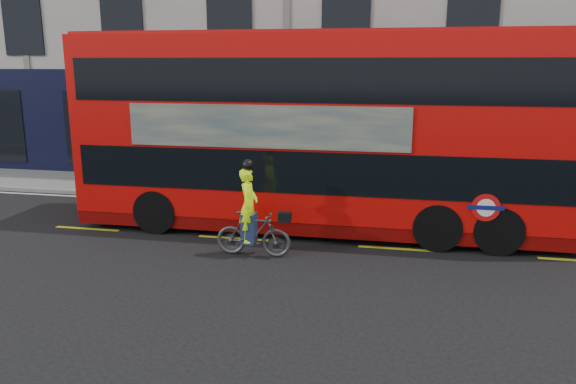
# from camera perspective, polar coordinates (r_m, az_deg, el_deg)

# --- Properties ---
(ground) EXTENTS (120.00, 120.00, 0.00)m
(ground) POSITION_cam_1_polar(r_m,az_deg,el_deg) (12.71, -7.56, -6.71)
(ground) COLOR black
(ground) RESTS_ON ground
(pavement) EXTENTS (60.00, 3.00, 0.12)m
(pavement) POSITION_cam_1_polar(r_m,az_deg,el_deg) (18.70, -1.07, 0.08)
(pavement) COLOR slate
(pavement) RESTS_ON ground
(kerb) EXTENTS (60.00, 0.12, 0.13)m
(kerb) POSITION_cam_1_polar(r_m,az_deg,el_deg) (17.28, -2.17, -1.01)
(kerb) COLOR gray
(kerb) RESTS_ON ground
(road_edge_line) EXTENTS (58.00, 0.10, 0.01)m
(road_edge_line) POSITION_cam_1_polar(r_m,az_deg,el_deg) (17.01, -2.40, -1.45)
(road_edge_line) COLOR silver
(road_edge_line) RESTS_ON ground
(lane_dashes) EXTENTS (58.00, 0.12, 0.01)m
(lane_dashes) POSITION_cam_1_polar(r_m,az_deg,el_deg) (14.05, -5.56, -4.68)
(lane_dashes) COLOR yellow
(lane_dashes) RESTS_ON ground
(bus) EXTENTS (12.42, 2.90, 5.00)m
(bus) POSITION_cam_1_polar(r_m,az_deg,el_deg) (14.35, 3.56, 6.21)
(bus) COLOR red
(bus) RESTS_ON ground
(cyclist) EXTENTS (1.72, 0.61, 2.21)m
(cyclist) POSITION_cam_1_polar(r_m,az_deg,el_deg) (12.59, -3.68, -3.28)
(cyclist) COLOR #45474A
(cyclist) RESTS_ON ground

